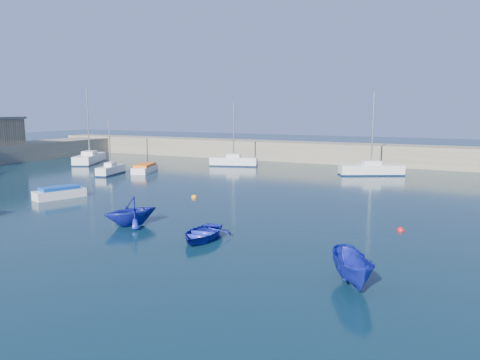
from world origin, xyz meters
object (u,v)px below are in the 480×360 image
at_px(sailboat_4, 90,158).
at_px(dinghy_right, 353,269).
at_px(motorboat_2, 145,168).
at_px(sailboat_3, 111,170).
at_px(dinghy_center, 202,233).
at_px(sailboat_5, 234,161).
at_px(motorboat_1, 60,193).
at_px(dinghy_left, 131,211).
at_px(sailboat_6, 371,169).

distance_m(sailboat_4, dinghy_right, 49.86).
bearing_deg(dinghy_right, motorboat_2, 112.79).
height_order(sailboat_3, dinghy_center, sailboat_3).
distance_m(sailboat_5, motorboat_2, 11.58).
bearing_deg(motorboat_2, motorboat_1, -95.51).
distance_m(sailboat_3, sailboat_4, 12.42).
height_order(sailboat_4, dinghy_center, sailboat_4).
bearing_deg(sailboat_5, dinghy_right, -162.85).
bearing_deg(dinghy_left, dinghy_right, 11.22).
bearing_deg(motorboat_2, dinghy_right, -58.51).
relative_size(sailboat_4, dinghy_right, 2.80).
bearing_deg(sailboat_6, motorboat_2, 83.19).
height_order(motorboat_1, dinghy_left, dinghy_left).
bearing_deg(sailboat_4, dinghy_left, -68.30).
height_order(sailboat_3, dinghy_left, sailboat_3).
bearing_deg(sailboat_4, sailboat_5, -9.16).
relative_size(sailboat_5, motorboat_1, 1.90).
distance_m(sailboat_6, motorboat_1, 31.57).
xyz_separation_m(sailboat_6, motorboat_1, (-19.47, -24.85, -0.17)).
xyz_separation_m(dinghy_center, dinghy_left, (-5.59, 0.87, 0.52)).
height_order(motorboat_1, dinghy_center, motorboat_1).
height_order(sailboat_4, sailboat_6, sailboat_4).
height_order(sailboat_4, dinghy_right, sailboat_4).
height_order(sailboat_3, sailboat_4, sailboat_4).
relative_size(dinghy_center, dinghy_left, 1.06).
relative_size(sailboat_6, dinghy_left, 2.64).
bearing_deg(dinghy_left, dinghy_center, 17.02).
distance_m(motorboat_1, dinghy_center, 17.25).
relative_size(sailboat_4, motorboat_2, 2.02).
bearing_deg(sailboat_3, sailboat_5, 43.52).
xyz_separation_m(sailboat_4, motorboat_2, (12.23, -4.00, -0.19)).
relative_size(sailboat_5, dinghy_right, 2.23).
bearing_deg(dinghy_left, motorboat_1, -176.08).
height_order(sailboat_4, motorboat_2, sailboat_4).
xyz_separation_m(sailboat_3, dinghy_center, (22.38, -17.71, -0.16)).
xyz_separation_m(sailboat_3, dinghy_left, (16.79, -16.84, 0.36)).
relative_size(motorboat_2, dinghy_left, 1.45).
xyz_separation_m(sailboat_5, motorboat_2, (-6.22, -9.77, -0.16)).
bearing_deg(sailboat_6, sailboat_5, 59.71).
relative_size(sailboat_6, dinghy_center, 2.48).
height_order(sailboat_6, dinghy_center, sailboat_6).
bearing_deg(sailboat_5, motorboat_2, 130.35).
xyz_separation_m(motorboat_1, motorboat_2, (-3.83, 15.67, -0.00)).
relative_size(motorboat_1, dinghy_left, 1.23).
height_order(dinghy_center, dinghy_left, dinghy_left).
xyz_separation_m(sailboat_5, dinghy_center, (14.05, -30.69, -0.24)).
distance_m(motorboat_2, dinghy_right, 37.64).
relative_size(sailboat_4, dinghy_left, 2.93).
bearing_deg(dinghy_left, motorboat_2, 152.08).
bearing_deg(dinghy_right, sailboat_4, 118.13).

